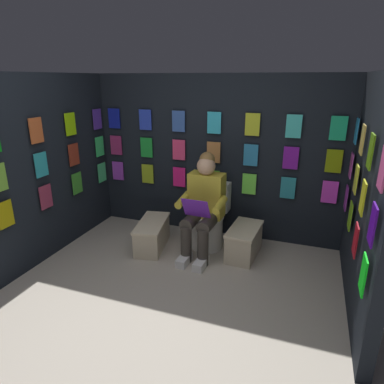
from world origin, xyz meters
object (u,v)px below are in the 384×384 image
(person_reading, at_px, (203,205))
(comic_longbox_near, at_px, (244,241))
(comic_longbox_far, at_px, (152,234))
(toilet, at_px, (209,220))

(person_reading, bearing_deg, comic_longbox_near, -165.56)
(comic_longbox_near, height_order, comic_longbox_far, comic_longbox_near)
(comic_longbox_far, bearing_deg, comic_longbox_near, 177.95)
(comic_longbox_far, bearing_deg, toilet, -165.56)
(person_reading, xyz_separation_m, comic_longbox_near, (-0.47, -0.10, -0.42))
(toilet, height_order, person_reading, person_reading)
(person_reading, bearing_deg, toilet, -89.67)
(toilet, xyz_separation_m, comic_longbox_far, (0.63, 0.30, -0.16))
(person_reading, xyz_separation_m, comic_longbox_far, (0.62, 0.08, -0.43))
(toilet, distance_m, comic_longbox_near, 0.50)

